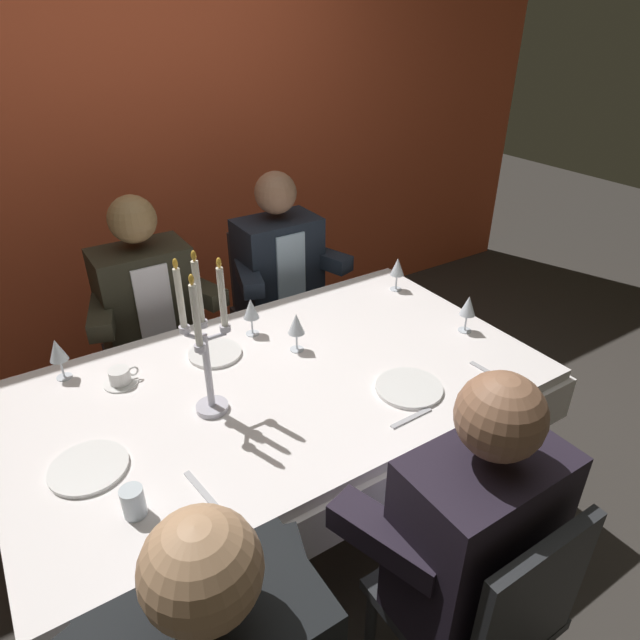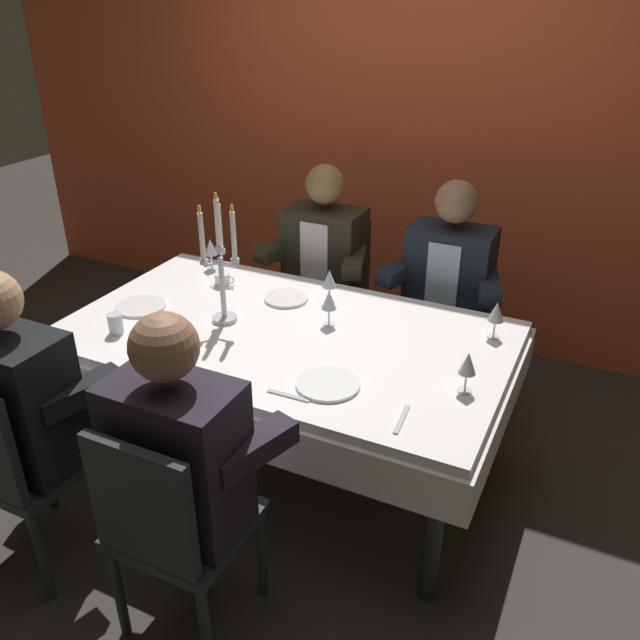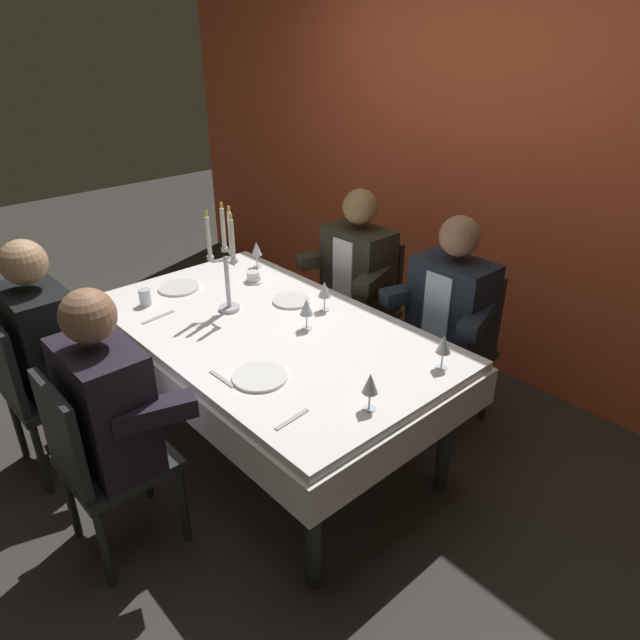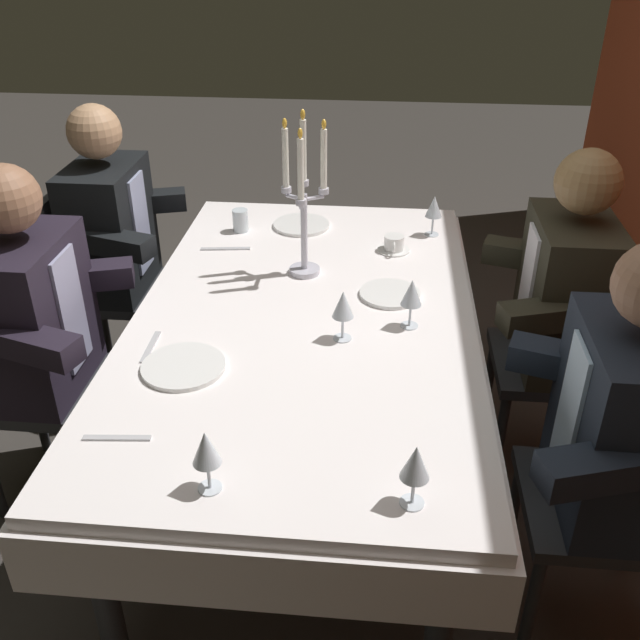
{
  "view_description": "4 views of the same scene",
  "coord_description": "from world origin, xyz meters",
  "px_view_note": "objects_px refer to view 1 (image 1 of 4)",
  "views": [
    {
      "loc": [
        -0.78,
        -1.48,
        1.95
      ],
      "look_at": [
        0.23,
        0.09,
        0.88
      ],
      "focal_mm": 31.06,
      "sensor_mm": 36.0,
      "label": 1
    },
    {
      "loc": [
        1.21,
        -2.16,
        2.08
      ],
      "look_at": [
        0.14,
        0.06,
        0.8
      ],
      "focal_mm": 36.59,
      "sensor_mm": 36.0,
      "label": 2
    },
    {
      "loc": [
        2.07,
        -1.52,
        2.1
      ],
      "look_at": [
        0.28,
        0.11,
        0.85
      ],
      "focal_mm": 32.39,
      "sensor_mm": 36.0,
      "label": 3
    },
    {
      "loc": [
        1.99,
        0.24,
        1.9
      ],
      "look_at": [
        0.21,
        0.07,
        0.84
      ],
      "focal_mm": 39.87,
      "sensor_mm": 36.0,
      "label": 4
    }
  ],
  "objects_px": {
    "candelabra": "(205,345)",
    "wine_glass_2": "(296,325)",
    "dinner_plate_0": "(409,388)",
    "wine_glass_0": "(468,307)",
    "water_tumbler_0": "(133,502)",
    "wine_glass_4": "(397,267)",
    "dinner_plate_1": "(215,353)",
    "seated_diner_1": "(146,300)",
    "wine_glass_3": "(251,310)",
    "coffee_cup_0": "(120,377)",
    "dinner_plate_2": "(89,468)",
    "dining_table": "(282,403)",
    "seated_diner_3": "(278,267)",
    "wine_glass_1": "(57,351)",
    "seated_diner_2": "(477,536)"
  },
  "relations": [
    {
      "from": "dinner_plate_0",
      "to": "dinner_plate_1",
      "type": "height_order",
      "value": "same"
    },
    {
      "from": "candelabra",
      "to": "water_tumbler_0",
      "type": "distance_m",
      "value": 0.51
    },
    {
      "from": "dinner_plate_0",
      "to": "seated_diner_2",
      "type": "distance_m",
      "value": 0.63
    },
    {
      "from": "wine_glass_4",
      "to": "seated_diner_2",
      "type": "xyz_separation_m",
      "value": [
        -0.73,
        -1.22,
        -0.12
      ]
    },
    {
      "from": "wine_glass_0",
      "to": "seated_diner_1",
      "type": "relative_size",
      "value": 0.13
    },
    {
      "from": "dining_table",
      "to": "seated_diner_3",
      "type": "distance_m",
      "value": 1.01
    },
    {
      "from": "water_tumbler_0",
      "to": "seated_diner_1",
      "type": "relative_size",
      "value": 0.07
    },
    {
      "from": "dinner_plate_2",
      "to": "wine_glass_1",
      "type": "height_order",
      "value": "wine_glass_1"
    },
    {
      "from": "dinner_plate_0",
      "to": "water_tumbler_0",
      "type": "relative_size",
      "value": 2.67
    },
    {
      "from": "dining_table",
      "to": "wine_glass_4",
      "type": "height_order",
      "value": "wine_glass_4"
    },
    {
      "from": "dinner_plate_1",
      "to": "wine_glass_1",
      "type": "relative_size",
      "value": 1.27
    },
    {
      "from": "candelabra",
      "to": "wine_glass_2",
      "type": "distance_m",
      "value": 0.49
    },
    {
      "from": "wine_glass_0",
      "to": "coffee_cup_0",
      "type": "relative_size",
      "value": 1.24
    },
    {
      "from": "dinner_plate_0",
      "to": "dinner_plate_1",
      "type": "relative_size",
      "value": 1.16
    },
    {
      "from": "wine_glass_1",
      "to": "wine_glass_3",
      "type": "distance_m",
      "value": 0.73
    },
    {
      "from": "wine_glass_2",
      "to": "coffee_cup_0",
      "type": "bearing_deg",
      "value": 166.81
    },
    {
      "from": "wine_glass_2",
      "to": "seated_diner_3",
      "type": "height_order",
      "value": "seated_diner_3"
    },
    {
      "from": "candelabra",
      "to": "wine_glass_1",
      "type": "bearing_deg",
      "value": 129.42
    },
    {
      "from": "wine_glass_1",
      "to": "wine_glass_0",
      "type": "bearing_deg",
      "value": -20.65
    },
    {
      "from": "wine_glass_1",
      "to": "seated_diner_1",
      "type": "bearing_deg",
      "value": 44.93
    },
    {
      "from": "water_tumbler_0",
      "to": "wine_glass_4",
      "type": "bearing_deg",
      "value": 24.53
    },
    {
      "from": "dinner_plate_0",
      "to": "wine_glass_0",
      "type": "distance_m",
      "value": 0.52
    },
    {
      "from": "wine_glass_4",
      "to": "water_tumbler_0",
      "type": "relative_size",
      "value": 1.81
    },
    {
      "from": "dinner_plate_2",
      "to": "wine_glass_4",
      "type": "distance_m",
      "value": 1.59
    },
    {
      "from": "water_tumbler_0",
      "to": "seated_diner_2",
      "type": "relative_size",
      "value": 0.07
    },
    {
      "from": "wine_glass_1",
      "to": "coffee_cup_0",
      "type": "xyz_separation_m",
      "value": [
        0.17,
        -0.15,
        -0.09
      ]
    },
    {
      "from": "wine_glass_2",
      "to": "dinner_plate_1",
      "type": "bearing_deg",
      "value": 153.81
    },
    {
      "from": "wine_glass_0",
      "to": "wine_glass_2",
      "type": "relative_size",
      "value": 1.0
    },
    {
      "from": "dinner_plate_2",
      "to": "seated_diner_2",
      "type": "relative_size",
      "value": 0.19
    },
    {
      "from": "dinner_plate_1",
      "to": "seated_diner_2",
      "type": "distance_m",
      "value": 1.19
    },
    {
      "from": "wine_glass_0",
      "to": "wine_glass_2",
      "type": "height_order",
      "value": "same"
    },
    {
      "from": "coffee_cup_0",
      "to": "dinner_plate_2",
      "type": "bearing_deg",
      "value": -117.96
    },
    {
      "from": "seated_diner_1",
      "to": "dining_table",
      "type": "bearing_deg",
      "value": -75.63
    },
    {
      "from": "wine_glass_1",
      "to": "water_tumbler_0",
      "type": "relative_size",
      "value": 1.81
    },
    {
      "from": "candelabra",
      "to": "seated_diner_1",
      "type": "height_order",
      "value": "candelabra"
    },
    {
      "from": "wine_glass_2",
      "to": "wine_glass_4",
      "type": "xyz_separation_m",
      "value": [
        0.68,
        0.2,
        0.0
      ]
    },
    {
      "from": "coffee_cup_0",
      "to": "wine_glass_0",
      "type": "bearing_deg",
      "value": -17.21
    },
    {
      "from": "wine_glass_3",
      "to": "coffee_cup_0",
      "type": "bearing_deg",
      "value": -174.66
    },
    {
      "from": "wine_glass_2",
      "to": "wine_glass_3",
      "type": "height_order",
      "value": "same"
    },
    {
      "from": "candelabra",
      "to": "seated_diner_3",
      "type": "xyz_separation_m",
      "value": [
        0.76,
        0.92,
        -0.27
      ]
    },
    {
      "from": "dinner_plate_1",
      "to": "seated_diner_1",
      "type": "relative_size",
      "value": 0.17
    },
    {
      "from": "wine_glass_0",
      "to": "seated_diner_2",
      "type": "height_order",
      "value": "seated_diner_2"
    },
    {
      "from": "dinner_plate_2",
      "to": "wine_glass_0",
      "type": "height_order",
      "value": "wine_glass_0"
    },
    {
      "from": "candelabra",
      "to": "wine_glass_1",
      "type": "xyz_separation_m",
      "value": [
        -0.39,
        0.47,
        -0.15
      ]
    },
    {
      "from": "candelabra",
      "to": "wine_glass_4",
      "type": "height_order",
      "value": "candelabra"
    },
    {
      "from": "candelabra",
      "to": "wine_glass_2",
      "type": "bearing_deg",
      "value": 20.92
    },
    {
      "from": "dinner_plate_1",
      "to": "wine_glass_0",
      "type": "distance_m",
      "value": 1.05
    },
    {
      "from": "dinner_plate_2",
      "to": "coffee_cup_0",
      "type": "xyz_separation_m",
      "value": [
        0.2,
        0.38,
        0.02
      ]
    },
    {
      "from": "seated_diner_3",
      "to": "seated_diner_2",
      "type": "bearing_deg",
      "value": -102.35
    },
    {
      "from": "water_tumbler_0",
      "to": "seated_diner_1",
      "type": "height_order",
      "value": "seated_diner_1"
    }
  ]
}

